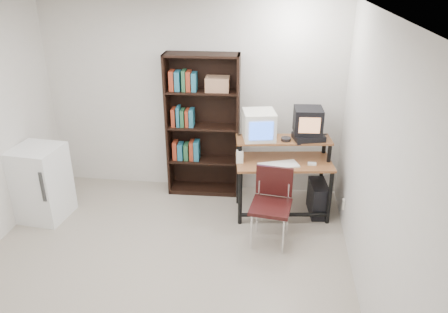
# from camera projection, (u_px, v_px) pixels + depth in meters

# --- Properties ---
(floor) EXTENTS (4.00, 4.00, 0.01)m
(floor) POSITION_uv_depth(u_px,v_px,m) (160.00, 273.00, 4.57)
(floor) COLOR #A59988
(floor) RESTS_ON ground
(ceiling) EXTENTS (4.00, 4.00, 0.01)m
(ceiling) POSITION_uv_depth(u_px,v_px,m) (140.00, 13.00, 3.51)
(ceiling) COLOR white
(ceiling) RESTS_ON back_wall
(back_wall) EXTENTS (4.00, 0.01, 2.60)m
(back_wall) POSITION_uv_depth(u_px,v_px,m) (192.00, 98.00, 5.85)
(back_wall) COLOR silver
(back_wall) RESTS_ON floor
(right_wall) EXTENTS (0.01, 4.00, 2.60)m
(right_wall) POSITION_uv_depth(u_px,v_px,m) (374.00, 171.00, 3.81)
(right_wall) COLOR silver
(right_wall) RESTS_ON floor
(computer_desk) EXTENTS (1.24, 0.74, 0.98)m
(computer_desk) POSITION_uv_depth(u_px,v_px,m) (283.00, 164.00, 5.40)
(computer_desk) COLOR brown
(computer_desk) RESTS_ON floor
(crt_monitor) EXTENTS (0.44, 0.45, 0.36)m
(crt_monitor) POSITION_uv_depth(u_px,v_px,m) (259.00, 126.00, 5.32)
(crt_monitor) COLOR white
(crt_monitor) RESTS_ON computer_desk
(vcr) EXTENTS (0.42, 0.35, 0.08)m
(vcr) POSITION_uv_depth(u_px,v_px,m) (308.00, 137.00, 5.33)
(vcr) COLOR black
(vcr) RESTS_ON computer_desk
(crt_tv) EXTENTS (0.35, 0.36, 0.32)m
(crt_tv) POSITION_uv_depth(u_px,v_px,m) (308.00, 121.00, 5.30)
(crt_tv) COLOR black
(crt_tv) RESTS_ON vcr
(cd_spindle) EXTENTS (0.14, 0.14, 0.05)m
(cd_spindle) POSITION_uv_depth(u_px,v_px,m) (286.00, 140.00, 5.31)
(cd_spindle) COLOR #26262B
(cd_spindle) RESTS_ON computer_desk
(keyboard) EXTENTS (0.51, 0.36, 0.03)m
(keyboard) POSITION_uv_depth(u_px,v_px,m) (279.00, 166.00, 5.23)
(keyboard) COLOR white
(keyboard) RESTS_ON computer_desk
(mousepad) EXTENTS (0.26, 0.23, 0.01)m
(mousepad) POSITION_uv_depth(u_px,v_px,m) (313.00, 166.00, 5.26)
(mousepad) COLOR black
(mousepad) RESTS_ON computer_desk
(mouse) EXTENTS (0.10, 0.07, 0.03)m
(mouse) POSITION_uv_depth(u_px,v_px,m) (312.00, 164.00, 5.26)
(mouse) COLOR white
(mouse) RESTS_ON mousepad
(desk_speaker) EXTENTS (0.09, 0.09, 0.17)m
(desk_speaker) POSITION_uv_depth(u_px,v_px,m) (240.00, 157.00, 5.30)
(desk_speaker) COLOR white
(desk_speaker) RESTS_ON computer_desk
(pc_tower) EXTENTS (0.25, 0.47, 0.42)m
(pc_tower) POSITION_uv_depth(u_px,v_px,m) (318.00, 198.00, 5.58)
(pc_tower) COLOR black
(pc_tower) RESTS_ON floor
(school_chair) EXTENTS (0.49, 0.49, 0.88)m
(school_chair) POSITION_uv_depth(u_px,v_px,m) (272.00, 198.00, 4.91)
(school_chair) COLOR black
(school_chair) RESTS_ON floor
(bookshelf) EXTENTS (0.98, 0.35, 1.93)m
(bookshelf) POSITION_uv_depth(u_px,v_px,m) (203.00, 124.00, 5.83)
(bookshelf) COLOR black
(bookshelf) RESTS_ON floor
(mini_fridge) EXTENTS (0.61, 0.62, 0.94)m
(mini_fridge) POSITION_uv_depth(u_px,v_px,m) (41.00, 183.00, 5.40)
(mini_fridge) COLOR white
(mini_fridge) RESTS_ON floor
(wall_outlet) EXTENTS (0.02, 0.08, 0.12)m
(wall_outlet) POSITION_uv_depth(u_px,v_px,m) (343.00, 204.00, 5.26)
(wall_outlet) COLOR beige
(wall_outlet) RESTS_ON right_wall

